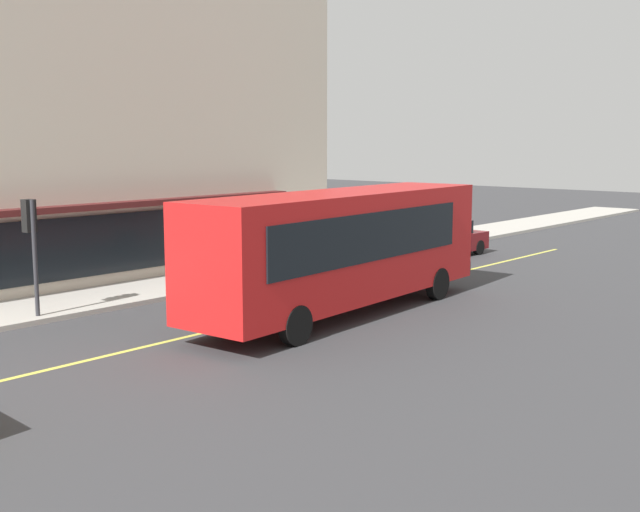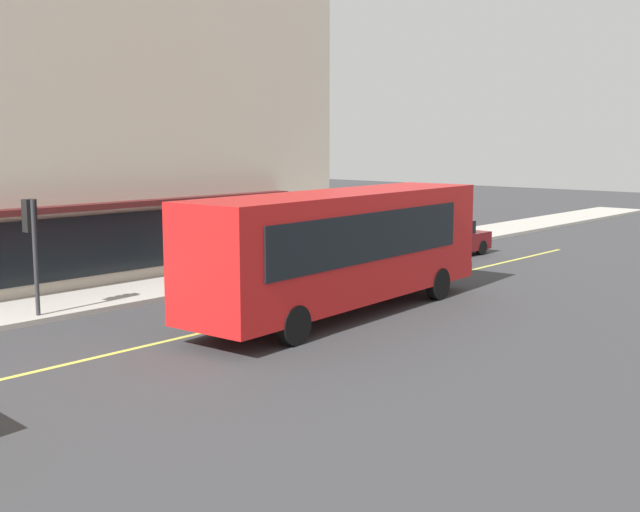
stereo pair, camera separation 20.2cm
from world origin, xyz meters
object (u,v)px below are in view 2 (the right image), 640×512
Objects in this scene: traffic_light at (31,229)px; car_maroon at (447,239)px; bus at (343,245)px; pedestrian_near_storefront at (213,249)px.

traffic_light is 0.74× the size of car_maroon.
car_maroon is at bearing -6.35° from traffic_light.
bus is at bearing -161.22° from car_maroon.
bus reaches higher than car_maroon.
pedestrian_near_storefront reaches higher than car_maroon.
car_maroon is 10.68m from pedestrian_near_storefront.
bus is 3.52× the size of traffic_light.
traffic_light is at bearing 173.65° from car_maroon.
traffic_light is at bearing -170.11° from pedestrian_near_storefront.
traffic_light is (-6.25, 5.90, 0.55)m from bus.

